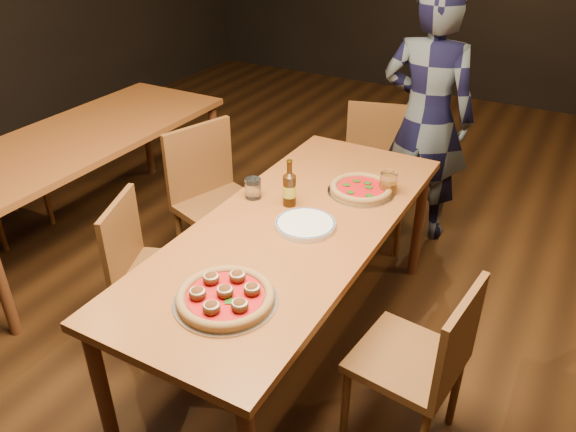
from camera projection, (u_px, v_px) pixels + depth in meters
The scene contains 14 objects.
ground at pixel (293, 345), 2.96m from camera, with size 9.00×9.00×0.00m, color black.
table_main at pixel (293, 237), 2.61m from camera, with size 0.80×2.00×0.75m.
table_left at pixel (81, 144), 3.55m from camera, with size 0.80×2.00×0.75m.
chair_main_nw at pixel (162, 273), 2.80m from camera, with size 0.40×0.40×0.85m, color brown, non-canonical shape.
chair_main_sw at pixel (223, 207), 3.26m from camera, with size 0.45×0.45×0.97m, color brown, non-canonical shape.
chair_main_e at pixel (407, 358), 2.28m from camera, with size 0.40×0.40×0.87m, color brown, non-canonical shape.
chair_end at pixel (374, 177), 3.64m from camera, with size 0.43×0.43×0.93m, color brown, non-canonical shape.
pizza_meatball at pixel (225, 296), 2.08m from camera, with size 0.39×0.39×0.07m.
pizza_margherita at pixel (361, 189), 2.84m from camera, with size 0.34×0.34×0.04m.
plate_stack at pixel (305, 225), 2.55m from camera, with size 0.27×0.27×0.03m, color white.
beer_bottle at pixel (289, 190), 2.69m from camera, with size 0.07×0.07×0.23m.
water_glass at pixel (253, 188), 2.78m from camera, with size 0.08×0.08×0.10m, color white.
amber_glass at pixel (388, 183), 2.81m from camera, with size 0.09×0.09×0.11m, color #944F10.
diner at pixel (426, 118), 3.56m from camera, with size 0.60×0.39×1.65m, color black.
Camera 1 is at (1.05, -1.93, 2.09)m, focal length 35.00 mm.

